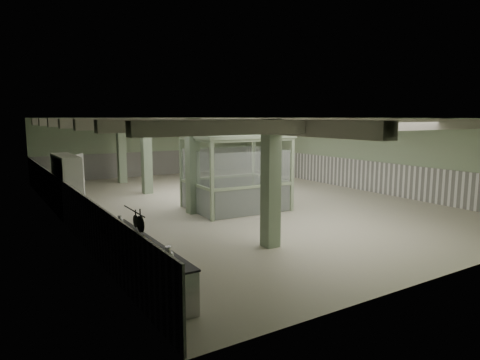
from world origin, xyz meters
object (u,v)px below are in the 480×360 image
prep_counter (139,262)px  filing_cabinet (280,191)px  guard_booth (235,160)px  walkin_cooler (67,185)px

prep_counter → filing_cabinet: 9.41m
guard_booth → filing_cabinet: 2.51m
guard_booth → filing_cabinet: bearing=-4.0°
prep_counter → filing_cabinet: bearing=33.1°
prep_counter → filing_cabinet: filing_cabinet is taller
walkin_cooler → guard_booth: size_ratio=0.67×
walkin_cooler → filing_cabinet: bearing=-17.0°
guard_booth → filing_cabinet: guard_booth is taller
prep_counter → walkin_cooler: bearing=90.6°
walkin_cooler → guard_booth: guard_booth is taller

